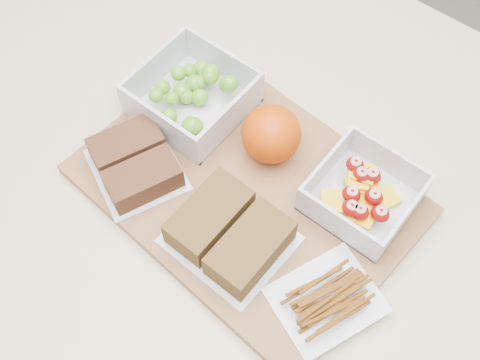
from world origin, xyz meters
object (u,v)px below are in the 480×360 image
Objects in this scene: orange at (271,134)px; sandwich_bag_center at (230,233)px; cutting_board at (247,190)px; grape_container at (194,95)px; pretzel_bag at (328,296)px; sandwich_bag_left at (135,163)px; fruit_container at (362,195)px.

orange is 0.54× the size of sandwich_bag_center.
orange is at bearing 106.64° from sandwich_bag_center.
grape_container is (-0.14, 0.06, 0.03)m from cutting_board.
cutting_board is at bearing 159.75° from pretzel_bag.
cutting_board is 0.15m from sandwich_bag_left.
orange is 0.53× the size of pretzel_bag.
pretzel_bag is (0.04, -0.14, -0.01)m from fruit_container.
grape_container reaches higher than fruit_container.
grape_container is 0.97× the size of sandwich_bag_center.
pretzel_bag is at bearing 1.64° from sandwich_bag_left.
orange is (-0.14, -0.01, 0.02)m from fruit_container.
pretzel_bag reaches higher than cutting_board.
fruit_container is at bearing 3.20° from grape_container.
fruit_container is at bearing 3.76° from orange.
grape_container is at bearing -177.40° from orange.
fruit_container is 0.30m from sandwich_bag_left.
grape_container reaches higher than cutting_board.
fruit_container is 1.55× the size of orange.
grape_container is 0.94× the size of pretzel_bag.
cutting_board is 0.18m from pretzel_bag.
fruit_container is at bearing 106.58° from pretzel_bag.
pretzel_bag is (0.18, -0.13, -0.03)m from orange.
grape_container is 0.91× the size of sandwich_bag_left.
cutting_board is 2.87× the size of sandwich_bag_center.
cutting_board is 0.08m from sandwich_bag_center.
cutting_board is at bearing -80.75° from orange.
grape_container is at bearing 142.26° from sandwich_bag_center.
sandwich_bag_center is (-0.10, -0.15, 0.00)m from fruit_container.
fruit_container is 0.84× the size of sandwich_bag_center.
sandwich_bag_center is at bearing -123.79° from fruit_container.
pretzel_bag is at bearing -21.45° from grape_container.
sandwich_bag_center is (0.17, -0.13, -0.00)m from grape_container.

